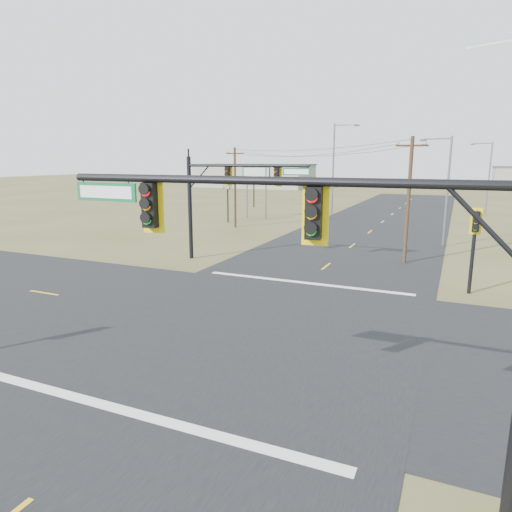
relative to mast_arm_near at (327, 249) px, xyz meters
The scene contains 17 objects.
ground 10.73m from the mast_arm_near, 123.94° to the left, with size 320.00×320.00×0.00m, color brown.
road_ew 10.73m from the mast_arm_near, 123.94° to the left, with size 160.00×14.00×0.02m, color black.
road_ns 10.73m from the mast_arm_near, 123.94° to the left, with size 14.00×160.00×0.02m, color black.
stop_bar_near 7.35m from the mast_arm_near, behind, with size 12.00×0.40×0.01m, color silver.
stop_bar_far 16.98m from the mast_arm_near, 108.94° to the left, with size 12.00×0.40×0.01m, color silver.
mast_arm_near is the anchor object (origin of this frame).
mast_arm_far 21.94m from the mast_arm_near, 122.61° to the left, with size 8.84×0.52×7.13m.
pedestal_signal_ne 17.20m from the mast_arm_near, 78.98° to the left, with size 0.59×0.51×4.54m.
utility_pole_near 23.04m from the mast_arm_near, 91.68° to the left, with size 1.99×0.75×8.41m.
utility_pole_far 38.17m from the mast_arm_near, 119.23° to the left, with size 1.99×0.23×8.11m.
highway_sign 45.44m from the mast_arm_near, 115.60° to the left, with size 3.11×1.15×6.12m.
streetlight_a 30.71m from the mast_arm_near, 87.55° to the left, with size 2.44×0.37×8.71m.
streetlight_b 55.63m from the mast_arm_near, 84.40° to the left, with size 2.54×0.39×9.06m.
streetlight_c 49.13m from the mast_arm_near, 104.05° to the left, with size 3.14×0.50×11.20m.
bare_tree_a 42.12m from the mast_arm_near, 120.09° to the left, with size 2.45×2.45×5.77m.
bare_tree_b 58.21m from the mast_arm_near, 115.57° to the left, with size 2.99×2.99×6.71m.
warehouse_left 107.79m from the mast_arm_near, 114.83° to the left, with size 28.00×14.00×5.50m, color gray.
Camera 1 is at (7.59, -16.62, 6.93)m, focal length 32.00 mm.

